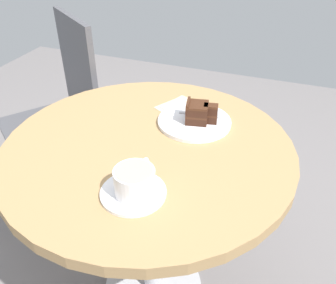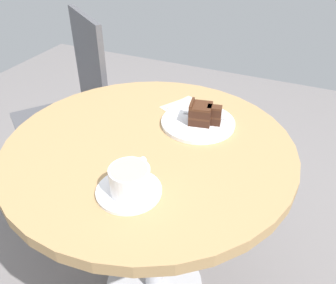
% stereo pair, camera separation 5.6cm
% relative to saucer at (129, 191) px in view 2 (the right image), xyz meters
% --- Properties ---
extents(cafe_table, '(0.85, 0.85, 0.70)m').
position_rel_saucer_xyz_m(cafe_table, '(0.21, 0.05, -0.11)').
color(cafe_table, '#A37F51').
rests_on(cafe_table, ground).
extents(saucer, '(0.16, 0.16, 0.01)m').
position_rel_saucer_xyz_m(saucer, '(0.00, 0.00, 0.00)').
color(saucer, white).
rests_on(saucer, cafe_table).
extents(coffee_cup, '(0.13, 0.10, 0.07)m').
position_rel_saucer_xyz_m(coffee_cup, '(-0.00, -0.01, 0.04)').
color(coffee_cup, white).
rests_on(coffee_cup, saucer).
extents(teaspoon, '(0.10, 0.02, 0.00)m').
position_rel_saucer_xyz_m(teaspoon, '(-0.02, -0.05, 0.01)').
color(teaspoon, '#B7B7BC').
rests_on(teaspoon, saucer).
extents(cake_plate, '(0.23, 0.23, 0.01)m').
position_rel_saucer_xyz_m(cake_plate, '(0.37, -0.04, 0.00)').
color(cake_plate, white).
rests_on(cake_plate, cafe_table).
extents(cake_slice, '(0.08, 0.10, 0.07)m').
position_rel_saucer_xyz_m(cake_slice, '(0.36, -0.06, 0.04)').
color(cake_slice, '#381E14').
rests_on(cake_slice, cake_plate).
extents(fork, '(0.04, 0.14, 0.00)m').
position_rel_saucer_xyz_m(fork, '(0.41, -0.07, 0.01)').
color(fork, '#B7B7BC').
rests_on(fork, cake_plate).
extents(napkin, '(0.18, 0.18, 0.00)m').
position_rel_saucer_xyz_m(napkin, '(0.45, 0.02, -0.00)').
color(napkin, beige).
rests_on(napkin, cafe_table).
extents(cafe_chair, '(0.53, 0.53, 0.91)m').
position_rel_saucer_xyz_m(cafe_chair, '(0.59, 0.63, -0.17)').
color(cafe_chair, '#4C4C51').
rests_on(cafe_chair, ground).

